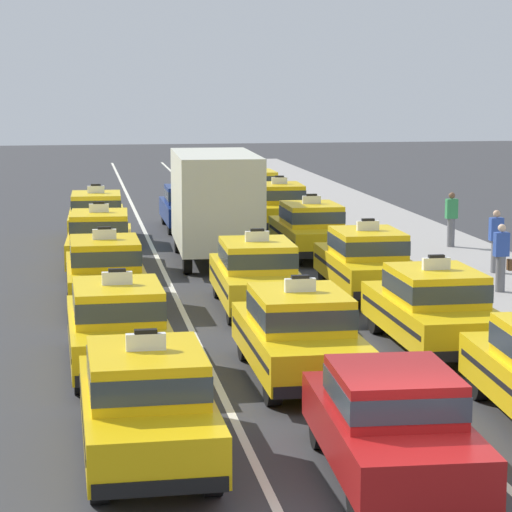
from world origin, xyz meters
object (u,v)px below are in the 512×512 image
Objects in this scene: box_truck_center_fourth at (213,201)px; taxi_right_fifth at (279,205)px; taxi_left_second at (118,325)px; pedestrian_near_crosswalk at (451,219)px; taxi_left_fourth at (100,239)px; taxi_right_fourth at (311,229)px; taxi_left_fifth at (97,216)px; sedan_center_nearest at (392,421)px; sedan_center_fifth at (188,206)px; pedestrian_mid_block at (501,258)px; taxi_center_second at (299,333)px; taxi_center_third at (257,273)px; taxi_left_third at (105,271)px; taxi_right_sixth at (254,189)px; taxi_left_nearest at (146,402)px; taxi_right_third at (366,260)px; pedestrian_trailing at (496,241)px; taxi_right_second at (433,307)px.

taxi_right_fifth is (3.21, 6.42, -0.90)m from box_truck_center_fourth.
taxi_left_second is 2.66× the size of pedestrian_near_crosswalk.
taxi_right_fourth is (6.42, 1.15, 0.00)m from taxi_left_fourth.
taxi_left_fifth is 1.05× the size of sedan_center_nearest.
sedan_center_fifth is at bearing 90.26° from sedan_center_nearest.
taxi_left_second and taxi_right_fifth have the same top height.
pedestrian_mid_block is (6.42, -13.97, 0.16)m from sedan_center_fifth.
taxi_center_second is 6.24m from taxi_center_third.
taxi_left_second is 16.73m from taxi_left_fifth.
pedestrian_mid_block is at bearing -30.78° from taxi_left_fourth.
taxi_left_third and taxi_right_sixth have the same top height.
taxi_left_fifth is at bearing 90.10° from taxi_left_second.
taxi_left_fifth reaches higher than sedan_center_nearest.
sedan_center_nearest is at bearing -62.00° from taxi_left_second.
taxi_left_nearest is 0.99× the size of taxi_left_fifth.
taxi_right_third is 4.47m from pedestrian_trailing.
taxi_left_nearest is at bearing -102.10° from taxi_right_sixth.
taxi_left_nearest is 24.81m from sedan_center_fifth.
taxi_left_second is at bearing -89.90° from taxi_left_fifth.
taxi_left_fourth is 10.05m from taxi_right_fifth.
taxi_right_third is at bearing -157.22° from pedestrian_trailing.
taxi_center_second is at bearing -75.46° from taxi_left_fourth.
box_truck_center_fourth is 1.54× the size of taxi_right_fourth.
pedestrian_mid_block is at bearing -47.59° from box_truck_center_fourth.
taxi_right_third is (3.07, 12.88, 0.03)m from sedan_center_nearest.
taxi_left_fourth is 2.71× the size of pedestrian_mid_block.
taxi_left_fourth and taxi_right_sixth have the same top height.
taxi_left_fourth is 11.17m from pedestrian_near_crosswalk.
sedan_center_nearest and sedan_center_fifth have the same top height.
taxi_center_third is 0.99× the size of taxi_right_fifth.
taxi_left_second is 13.40m from pedestrian_trailing.
pedestrian_mid_block is (9.73, 5.52, 0.13)m from taxi_left_second.
taxi_right_second is 5.97m from pedestrian_mid_block.
taxi_left_nearest is 1.00× the size of taxi_left_third.
taxi_left_fourth is (-0.06, 11.35, 0.00)m from taxi_left_second.
taxi_left_fifth is at bearing 100.22° from taxi_center_second.
taxi_right_sixth reaches higher than pedestrian_mid_block.
taxi_right_third is at bearing 61.35° from taxi_left_nearest.
taxi_left_fourth reaches higher than sedan_center_nearest.
taxi_center_third is 2.66× the size of pedestrian_trailing.
taxi_center_second is 20.42m from taxi_right_fifth.
taxi_center_second is (3.24, -17.96, 0.00)m from taxi_left_fifth.
taxi_left_second and taxi_left_fifth have the same top height.
taxi_right_second is at bearing -75.89° from box_truck_center_fourth.
taxi_right_second reaches higher than sedan_center_fifth.
sedan_center_nearest is at bearing -74.24° from taxi_left_third.
box_truck_center_fourth is 7.23m from taxi_right_fifth.
pedestrian_near_crosswalk is (11.05, 1.57, 0.15)m from taxi_left_fourth.
pedestrian_trailing is at bearing -69.32° from taxi_right_fifth.
sedan_center_fifth is 10.11m from pedestrian_near_crosswalk.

